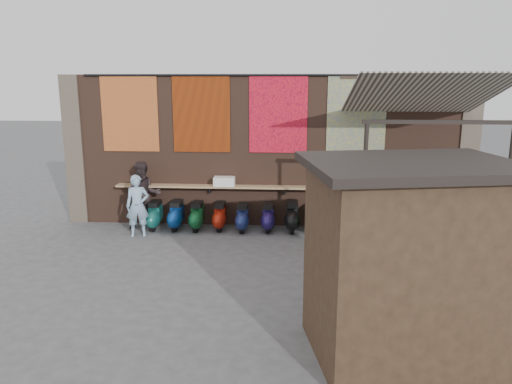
% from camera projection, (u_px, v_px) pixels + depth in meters
% --- Properties ---
extents(ground, '(70.00, 70.00, 0.00)m').
position_uv_depth(ground, '(261.00, 258.00, 11.12)').
color(ground, '#474749').
rests_on(ground, ground).
extents(brick_wall, '(10.00, 0.40, 4.00)m').
position_uv_depth(brick_wall, '(267.00, 151.00, 13.30)').
color(brick_wall, brown).
rests_on(brick_wall, ground).
extents(pier_left, '(0.50, 0.50, 4.00)m').
position_uv_depth(pier_left, '(77.00, 150.00, 13.63)').
color(pier_left, '#4C4238').
rests_on(pier_left, ground).
extents(pier_right, '(0.50, 0.50, 4.00)m').
position_uv_depth(pier_right, '(466.00, 153.00, 12.97)').
color(pier_right, '#4C4238').
rests_on(pier_right, ground).
extents(eating_counter, '(8.00, 0.32, 0.05)m').
position_uv_depth(eating_counter, '(266.00, 187.00, 13.14)').
color(eating_counter, '#9E7A51').
rests_on(eating_counter, brick_wall).
extents(shelf_box, '(0.55, 0.33, 0.24)m').
position_uv_depth(shelf_box, '(224.00, 181.00, 13.15)').
color(shelf_box, white).
rests_on(shelf_box, eating_counter).
extents(tapestry_redgold, '(1.50, 0.02, 2.00)m').
position_uv_depth(tapestry_redgold, '(130.00, 113.00, 13.09)').
color(tapestry_redgold, maroon).
rests_on(tapestry_redgold, brick_wall).
extents(tapestry_sun, '(1.50, 0.02, 2.00)m').
position_uv_depth(tapestry_sun, '(201.00, 114.00, 12.97)').
color(tapestry_sun, '#CB430B').
rests_on(tapestry_sun, brick_wall).
extents(tapestry_orange, '(1.50, 0.02, 2.00)m').
position_uv_depth(tapestry_orange, '(278.00, 114.00, 12.84)').
color(tapestry_orange, red).
rests_on(tapestry_orange, brick_wall).
extents(tapestry_multi, '(1.50, 0.02, 2.00)m').
position_uv_depth(tapestry_multi, '(357.00, 114.00, 12.72)').
color(tapestry_multi, '#2A539A').
rests_on(tapestry_multi, brick_wall).
extents(hang_rail, '(9.50, 0.06, 0.06)m').
position_uv_depth(hang_rail, '(267.00, 75.00, 12.63)').
color(hang_rail, black).
rests_on(hang_rail, brick_wall).
extents(scooter_stool_0, '(0.35, 0.77, 0.73)m').
position_uv_depth(scooter_stool_0, '(155.00, 215.00, 13.16)').
color(scooter_stool_0, '#175C55').
rests_on(scooter_stool_0, ground).
extents(scooter_stool_1, '(0.35, 0.79, 0.75)m').
position_uv_depth(scooter_stool_1, '(176.00, 215.00, 13.14)').
color(scooter_stool_1, navy).
rests_on(scooter_stool_1, ground).
extents(scooter_stool_2, '(0.35, 0.77, 0.73)m').
position_uv_depth(scooter_stool_2, '(197.00, 216.00, 13.09)').
color(scooter_stool_2, '#0F4E25').
rests_on(scooter_stool_2, ground).
extents(scooter_stool_3, '(0.34, 0.75, 0.71)m').
position_uv_depth(scooter_stool_3, '(220.00, 216.00, 13.11)').
color(scooter_stool_3, '#9C1A0C').
rests_on(scooter_stool_3, ground).
extents(scooter_stool_4, '(0.33, 0.74, 0.71)m').
position_uv_depth(scooter_stool_4, '(243.00, 218.00, 12.98)').
color(scooter_stool_4, navy).
rests_on(scooter_stool_4, ground).
extents(scooter_stool_5, '(0.34, 0.75, 0.71)m').
position_uv_depth(scooter_stool_5, '(268.00, 217.00, 13.01)').
color(scooter_stool_5, '#1F154F').
rests_on(scooter_stool_5, ground).
extents(scooter_stool_6, '(0.37, 0.82, 0.78)m').
position_uv_depth(scooter_stool_6, '(292.00, 217.00, 12.97)').
color(scooter_stool_6, black).
rests_on(scooter_stool_6, ground).
extents(scooter_stool_7, '(0.34, 0.75, 0.71)m').
position_uv_depth(scooter_stool_7, '(314.00, 219.00, 12.88)').
color(scooter_stool_7, '#0C5A16').
rests_on(scooter_stool_7, ground).
extents(scooter_stool_8, '(0.32, 0.72, 0.68)m').
position_uv_depth(scooter_stool_8, '(336.00, 220.00, 12.83)').
color(scooter_stool_8, black).
rests_on(scooter_stool_8, ground).
extents(scooter_stool_9, '(0.32, 0.71, 0.67)m').
position_uv_depth(scooter_stool_9, '(363.00, 220.00, 12.83)').
color(scooter_stool_9, '#A82016').
rests_on(scooter_stool_9, ground).
extents(diner_left, '(0.65, 0.51, 1.56)m').
position_uv_depth(diner_left, '(138.00, 206.00, 12.51)').
color(diner_left, '#8AAECA').
rests_on(diner_left, ground).
extents(diner_right, '(1.05, 0.92, 1.80)m').
position_uv_depth(diner_right, '(144.00, 196.00, 13.06)').
color(diner_right, '#322728').
rests_on(diner_right, ground).
extents(shopper_navy, '(0.98, 0.51, 1.59)m').
position_uv_depth(shopper_navy, '(416.00, 218.00, 11.36)').
color(shopper_navy, black).
rests_on(shopper_navy, ground).
extents(shopper_grey, '(1.16, 1.09, 1.58)m').
position_uv_depth(shopper_grey, '(508.00, 241.00, 9.78)').
color(shopper_grey, slate).
rests_on(shopper_grey, ground).
extents(shopper_tan, '(0.91, 0.75, 1.60)m').
position_uv_depth(shopper_tan, '(375.00, 219.00, 11.27)').
color(shopper_tan, '#8C7859').
rests_on(shopper_tan, ground).
extents(market_stall, '(2.80, 2.30, 2.71)m').
position_uv_depth(market_stall, '(406.00, 265.00, 6.99)').
color(market_stall, black).
rests_on(market_stall, ground).
extents(stall_roof, '(3.15, 2.63, 0.12)m').
position_uv_depth(stall_roof, '(413.00, 165.00, 6.67)').
color(stall_roof, black).
rests_on(stall_roof, market_stall).
extents(stall_sign, '(1.19, 0.26, 0.50)m').
position_uv_depth(stall_sign, '(383.00, 206.00, 7.79)').
color(stall_sign, gold).
rests_on(stall_sign, market_stall).
extents(stall_shelf, '(2.06, 0.48, 0.06)m').
position_uv_depth(stall_shelf, '(380.00, 264.00, 8.01)').
color(stall_shelf, '#473321').
rests_on(stall_shelf, market_stall).
extents(awning_canvas, '(3.20, 3.28, 0.97)m').
position_uv_depth(awning_canvas, '(422.00, 95.00, 10.98)').
color(awning_canvas, beige).
rests_on(awning_canvas, brick_wall).
extents(awning_ledger, '(3.30, 0.08, 0.12)m').
position_uv_depth(awning_ledger, '(407.00, 76.00, 12.44)').
color(awning_ledger, '#33261C').
rests_on(awning_ledger, brick_wall).
extents(awning_header, '(3.00, 0.08, 0.08)m').
position_uv_depth(awning_header, '(440.00, 122.00, 9.63)').
color(awning_header, black).
rests_on(awning_header, awning_post_left).
extents(awning_post_left, '(0.09, 0.09, 3.10)m').
position_uv_depth(awning_post_left, '(363.00, 198.00, 10.06)').
color(awning_post_left, black).
rests_on(awning_post_left, ground).
extents(awning_post_right, '(0.09, 0.09, 3.10)m').
position_uv_depth(awning_post_right, '(506.00, 200.00, 9.88)').
color(awning_post_right, black).
rests_on(awning_post_right, ground).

